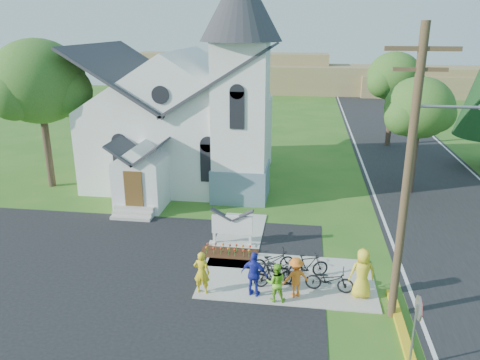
% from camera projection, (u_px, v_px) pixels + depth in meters
% --- Properties ---
extents(ground, '(120.00, 120.00, 0.00)m').
position_uv_depth(ground, '(249.00, 282.00, 18.84)').
color(ground, '#2B611B').
rests_on(ground, ground).
extents(parking_lot, '(20.00, 16.00, 0.02)m').
position_uv_depth(parking_lot, '(62.00, 296.00, 17.89)').
color(parking_lot, black).
rests_on(parking_lot, ground).
extents(road, '(8.00, 90.00, 0.02)m').
position_uv_depth(road, '(423.00, 178.00, 31.58)').
color(road, black).
rests_on(road, ground).
extents(sidewalk, '(7.00, 4.00, 0.05)m').
position_uv_depth(sidewalk, '(287.00, 278.00, 19.10)').
color(sidewalk, '#A8A498').
rests_on(sidewalk, ground).
extents(church, '(12.35, 12.00, 13.00)m').
position_uv_depth(church, '(188.00, 101.00, 29.63)').
color(church, white).
rests_on(church, ground).
extents(church_sign, '(2.20, 0.40, 1.70)m').
position_uv_depth(church_sign, '(232.00, 225.00, 21.68)').
color(church_sign, '#A8A498').
rests_on(church_sign, ground).
extents(flower_bed, '(2.60, 1.10, 0.07)m').
position_uv_depth(flower_bed, '(229.00, 253.00, 21.14)').
color(flower_bed, '#3B1E10').
rests_on(flower_bed, ground).
extents(utility_pole, '(3.45, 0.28, 10.00)m').
position_uv_depth(utility_pole, '(410.00, 171.00, 15.00)').
color(utility_pole, '#412E20').
rests_on(utility_pole, ground).
extents(stop_sign, '(0.11, 0.76, 2.48)m').
position_uv_depth(stop_sign, '(417.00, 317.00, 13.60)').
color(stop_sign, gray).
rests_on(stop_sign, ground).
extents(tree_lot_corner, '(5.60, 5.60, 9.15)m').
position_uv_depth(tree_lot_corner, '(39.00, 82.00, 28.00)').
color(tree_lot_corner, '#39281F').
rests_on(tree_lot_corner, ground).
extents(tree_road_near, '(4.00, 4.00, 7.05)m').
position_uv_depth(tree_road_near, '(419.00, 108.00, 27.32)').
color(tree_road_near, '#39281F').
rests_on(tree_road_near, ground).
extents(tree_road_mid, '(4.40, 4.40, 7.80)m').
position_uv_depth(tree_road_mid, '(394.00, 77.00, 38.34)').
color(tree_road_mid, '#39281F').
rests_on(tree_road_mid, ground).
extents(distant_hills, '(61.00, 10.00, 5.60)m').
position_uv_depth(distant_hills, '(317.00, 78.00, 70.59)').
color(distant_hills, olive).
rests_on(distant_hills, ground).
extents(cyclist_0, '(0.65, 0.45, 1.72)m').
position_uv_depth(cyclist_0, '(202.00, 272.00, 17.79)').
color(cyclist_0, yellow).
rests_on(cyclist_0, sidewalk).
extents(bike_0, '(1.97, 1.26, 0.98)m').
position_uv_depth(bike_0, '(273.00, 261.00, 19.45)').
color(bike_0, black).
rests_on(bike_0, sidewalk).
extents(cyclist_1, '(0.78, 0.63, 1.52)m').
position_uv_depth(cyclist_1, '(276.00, 282.00, 17.30)').
color(cyclist_1, '#77CD26').
rests_on(cyclist_1, sidewalk).
extents(bike_1, '(1.66, 0.90, 0.96)m').
position_uv_depth(bike_1, '(274.00, 275.00, 18.33)').
color(bike_1, black).
rests_on(bike_1, sidewalk).
extents(cyclist_2, '(1.13, 0.69, 1.79)m').
position_uv_depth(cyclist_2, '(254.00, 274.00, 17.59)').
color(cyclist_2, '#2028A4').
rests_on(cyclist_2, sidewalk).
extents(bike_2, '(1.93, 1.32, 0.96)m').
position_uv_depth(bike_2, '(276.00, 269.00, 18.77)').
color(bike_2, black).
rests_on(bike_2, sidewalk).
extents(cyclist_3, '(1.17, 0.93, 1.58)m').
position_uv_depth(cyclist_3, '(296.00, 277.00, 17.59)').
color(cyclist_3, orange).
rests_on(cyclist_3, sidewalk).
extents(bike_3, '(1.81, 1.09, 1.05)m').
position_uv_depth(bike_3, '(308.00, 266.00, 18.96)').
color(bike_3, black).
rests_on(bike_3, sidewalk).
extents(cyclist_4, '(1.04, 0.76, 1.97)m').
position_uv_depth(cyclist_4, '(362.00, 273.00, 17.48)').
color(cyclist_4, yellow).
rests_on(cyclist_4, sidewalk).
extents(bike_4, '(1.92, 0.84, 0.98)m').
position_uv_depth(bike_4, '(329.00, 280.00, 17.99)').
color(bike_4, black).
rests_on(bike_4, sidewalk).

